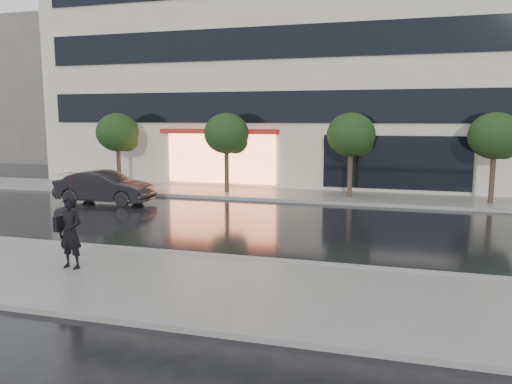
% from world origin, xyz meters
% --- Properties ---
extents(ground, '(120.00, 120.00, 0.00)m').
position_xyz_m(ground, '(0.00, 0.00, 0.00)').
color(ground, black).
rests_on(ground, ground).
extents(sidewalk_near, '(60.00, 4.50, 0.12)m').
position_xyz_m(sidewalk_near, '(0.00, -3.25, 0.06)').
color(sidewalk_near, slate).
rests_on(sidewalk_near, ground).
extents(sidewalk_far, '(60.00, 3.50, 0.12)m').
position_xyz_m(sidewalk_far, '(0.00, 10.25, 0.06)').
color(sidewalk_far, slate).
rests_on(sidewalk_far, ground).
extents(curb_near, '(60.00, 0.25, 0.14)m').
position_xyz_m(curb_near, '(0.00, -1.00, 0.07)').
color(curb_near, gray).
rests_on(curb_near, ground).
extents(curb_far, '(60.00, 0.25, 0.14)m').
position_xyz_m(curb_far, '(0.00, 8.50, 0.07)').
color(curb_far, gray).
rests_on(curb_far, ground).
extents(office_building, '(30.00, 12.76, 18.00)m').
position_xyz_m(office_building, '(-0.00, 17.97, 9.00)').
color(office_building, beige).
rests_on(office_building, ground).
extents(bg_building_left, '(14.00, 10.00, 12.00)m').
position_xyz_m(bg_building_left, '(-28.00, 26.00, 6.00)').
color(bg_building_left, '#59544F').
rests_on(bg_building_left, ground).
extents(tree_far_west, '(2.20, 2.20, 3.99)m').
position_xyz_m(tree_far_west, '(-8.94, 10.03, 2.92)').
color(tree_far_west, '#33261C').
rests_on(tree_far_west, ground).
extents(tree_mid_west, '(2.20, 2.20, 3.99)m').
position_xyz_m(tree_mid_west, '(-2.94, 10.03, 2.92)').
color(tree_mid_west, '#33261C').
rests_on(tree_mid_west, ground).
extents(tree_mid_east, '(2.20, 2.20, 3.99)m').
position_xyz_m(tree_mid_east, '(3.06, 10.03, 2.92)').
color(tree_mid_east, '#33261C').
rests_on(tree_mid_east, ground).
extents(tree_far_east, '(2.20, 2.20, 3.99)m').
position_xyz_m(tree_far_east, '(9.06, 10.03, 2.92)').
color(tree_far_east, '#33261C').
rests_on(tree_far_east, ground).
extents(parked_car, '(4.36, 1.55, 1.43)m').
position_xyz_m(parked_car, '(-7.30, 6.00, 0.72)').
color(parked_car, black).
rests_on(parked_car, ground).
extents(pedestrian_with_umbrella, '(0.94, 0.95, 2.39)m').
position_xyz_m(pedestrian_with_umbrella, '(-2.40, -3.03, 1.61)').
color(pedestrian_with_umbrella, black).
rests_on(pedestrian_with_umbrella, sidewalk_near).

